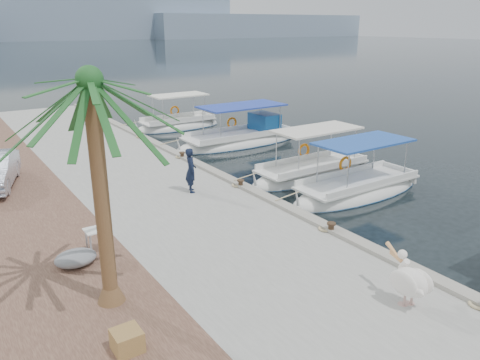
# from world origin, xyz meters

# --- Properties ---
(ground) EXTENTS (400.00, 400.00, 0.00)m
(ground) POSITION_xyz_m (0.00, 0.00, 0.00)
(ground) COLOR black
(ground) RESTS_ON ground
(concrete_quay) EXTENTS (6.00, 40.00, 0.50)m
(concrete_quay) POSITION_xyz_m (-3.00, 5.00, 0.25)
(concrete_quay) COLOR gray
(concrete_quay) RESTS_ON ground
(quay_curb) EXTENTS (0.44, 40.00, 0.12)m
(quay_curb) POSITION_xyz_m (-0.22, 5.00, 0.56)
(quay_curb) COLOR gray
(quay_curb) RESTS_ON concrete_quay
(cobblestone_strip) EXTENTS (4.00, 40.00, 0.50)m
(cobblestone_strip) POSITION_xyz_m (-8.00, 5.00, 0.25)
(cobblestone_strip) COLOR brown
(cobblestone_strip) RESTS_ON ground
(distant_hills) EXTENTS (330.00, 60.00, 18.00)m
(distant_hills) POSITION_xyz_m (29.61, 201.49, 7.61)
(distant_hills) COLOR #7589A2
(distant_hills) RESTS_ON ground
(fishing_caique_b) EXTENTS (6.66, 2.21, 2.83)m
(fishing_caique_b) POSITION_xyz_m (3.92, -0.66, 0.12)
(fishing_caique_b) COLOR silver
(fishing_caique_b) RESTS_ON ground
(fishing_caique_c) EXTENTS (6.68, 2.07, 2.83)m
(fishing_caique_c) POSITION_xyz_m (3.93, 2.05, 0.13)
(fishing_caique_c) COLOR silver
(fishing_caique_c) RESTS_ON ground
(fishing_caique_d) EXTENTS (8.10, 2.63, 2.83)m
(fishing_caique_d) POSITION_xyz_m (4.75, 9.09, 0.18)
(fishing_caique_d) COLOR silver
(fishing_caique_d) RESTS_ON ground
(fishing_caique_e) EXTENTS (6.02, 2.11, 2.83)m
(fishing_caique_e) POSITION_xyz_m (3.60, 14.89, 0.13)
(fishing_caique_e) COLOR silver
(fishing_caique_e) RESTS_ON ground
(mooring_bollards) EXTENTS (0.28, 20.28, 0.33)m
(mooring_bollards) POSITION_xyz_m (-0.35, 1.50, 0.69)
(mooring_bollards) COLOR black
(mooring_bollards) RESTS_ON concrete_quay
(pelican) EXTENTS (0.81, 1.53, 1.19)m
(pelican) POSITION_xyz_m (-1.65, -7.29, 1.11)
(pelican) COLOR tan
(pelican) RESTS_ON concrete_quay
(fisherman) EXTENTS (0.58, 0.72, 1.71)m
(fisherman) POSITION_xyz_m (-2.16, 2.20, 1.36)
(fisherman) COLOR black
(fisherman) RESTS_ON concrete_quay
(date_palm) EXTENTS (4.60, 4.60, 5.97)m
(date_palm) POSITION_xyz_m (-7.25, -3.38, 5.52)
(date_palm) COLOR brown
(date_palm) RESTS_ON cobblestone_strip
(wooden_crate) EXTENTS (0.55, 0.55, 0.44)m
(wooden_crate) POSITION_xyz_m (-7.57, -5.25, 0.72)
(wooden_crate) COLOR olive
(wooden_crate) RESTS_ON cobblestone_strip
(tarp_bundle) EXTENTS (1.10, 0.90, 0.40)m
(tarp_bundle) POSITION_xyz_m (-7.45, -1.19, 0.70)
(tarp_bundle) COLOR slate
(tarp_bundle) RESTS_ON cobblestone_strip
(folding_table) EXTENTS (0.55, 0.55, 0.73)m
(folding_table) POSITION_xyz_m (-6.78, -0.84, 1.02)
(folding_table) COLOR silver
(folding_table) RESTS_ON cobblestone_strip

